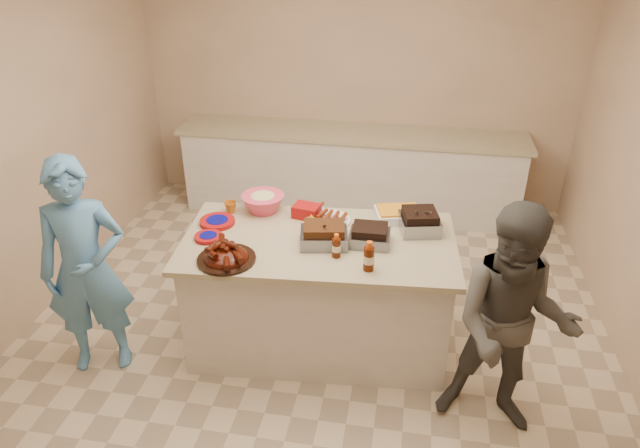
% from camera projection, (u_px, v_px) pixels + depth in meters
% --- Properties ---
extents(room, '(4.50, 5.00, 2.70)m').
position_uv_depth(room, '(313.00, 337.00, 4.40)').
color(room, tan).
rests_on(room, ground).
extents(back_counter, '(3.60, 0.64, 0.90)m').
position_uv_depth(back_counter, '(350.00, 171.00, 6.09)').
color(back_counter, silver).
rests_on(back_counter, ground).
extents(island, '(1.96, 1.13, 0.90)m').
position_uv_depth(island, '(319.00, 341.00, 4.37)').
color(island, silver).
rests_on(island, ground).
extents(rib_platter, '(0.43, 0.43, 0.15)m').
position_uv_depth(rib_platter, '(227.00, 260.00, 3.71)').
color(rib_platter, '#431005').
rests_on(rib_platter, island).
extents(pulled_pork_tray, '(0.35, 0.29, 0.10)m').
position_uv_depth(pulled_pork_tray, '(324.00, 244.00, 3.89)').
color(pulled_pork_tray, '#47230F').
rests_on(pulled_pork_tray, island).
extents(brisket_tray, '(0.27, 0.23, 0.08)m').
position_uv_depth(brisket_tray, '(369.00, 243.00, 3.90)').
color(brisket_tray, black).
rests_on(brisket_tray, island).
extents(roasting_pan, '(0.32, 0.32, 0.11)m').
position_uv_depth(roasting_pan, '(419.00, 231.00, 4.05)').
color(roasting_pan, gray).
rests_on(roasting_pan, island).
extents(coleslaw_bowl, '(0.35, 0.35, 0.22)m').
position_uv_depth(coleslaw_bowl, '(263.00, 211.00, 4.32)').
color(coleslaw_bowl, '#E33F5B').
rests_on(coleslaw_bowl, island).
extents(sausage_plate, '(0.39, 0.39, 0.05)m').
position_uv_depth(sausage_plate, '(329.00, 221.00, 4.18)').
color(sausage_plate, silver).
rests_on(sausage_plate, island).
extents(mac_cheese_dish, '(0.37, 0.31, 0.09)m').
position_uv_depth(mac_cheese_dish, '(397.00, 219.00, 4.21)').
color(mac_cheese_dish, orange).
rests_on(mac_cheese_dish, island).
extents(bbq_bottle_a, '(0.06, 0.06, 0.17)m').
position_uv_depth(bbq_bottle_a, '(336.00, 257.00, 3.75)').
color(bbq_bottle_a, '#411403').
rests_on(bbq_bottle_a, island).
extents(bbq_bottle_b, '(0.07, 0.07, 0.20)m').
position_uv_depth(bbq_bottle_b, '(368.00, 270.00, 3.61)').
color(bbq_bottle_b, '#411403').
rests_on(bbq_bottle_b, island).
extents(mustard_bottle, '(0.05, 0.05, 0.13)m').
position_uv_depth(mustard_bottle, '(311.00, 230.00, 4.06)').
color(mustard_bottle, gold).
rests_on(mustard_bottle, island).
extents(sauce_bowl, '(0.15, 0.06, 0.15)m').
position_uv_depth(sauce_bowl, '(317.00, 222.00, 4.17)').
color(sauce_bowl, silver).
rests_on(sauce_bowl, island).
extents(plate_stack_large, '(0.27, 0.27, 0.03)m').
position_uv_depth(plate_stack_large, '(217.00, 223.00, 4.15)').
color(plate_stack_large, maroon).
rests_on(plate_stack_large, island).
extents(plate_stack_small, '(0.21, 0.21, 0.03)m').
position_uv_depth(plate_stack_small, '(209.00, 239.00, 3.96)').
color(plate_stack_small, maroon).
rests_on(plate_stack_small, island).
extents(plastic_cup, '(0.10, 0.09, 0.09)m').
position_uv_depth(plastic_cup, '(231.00, 212.00, 4.30)').
color(plastic_cup, '#AE6014').
rests_on(plastic_cup, island).
extents(basket_stack, '(0.21, 0.18, 0.09)m').
position_uv_depth(basket_stack, '(307.00, 217.00, 4.24)').
color(basket_stack, maroon).
rests_on(basket_stack, island).
extents(guest_blue, '(1.08, 1.69, 0.38)m').
position_uv_depth(guest_blue, '(107.00, 360.00, 4.18)').
color(guest_blue, '#528FC7').
rests_on(guest_blue, ground).
extents(guest_gray, '(0.92, 1.61, 0.58)m').
position_uv_depth(guest_gray, '(493.00, 419.00, 3.70)').
color(guest_gray, '#514E49').
rests_on(guest_gray, ground).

